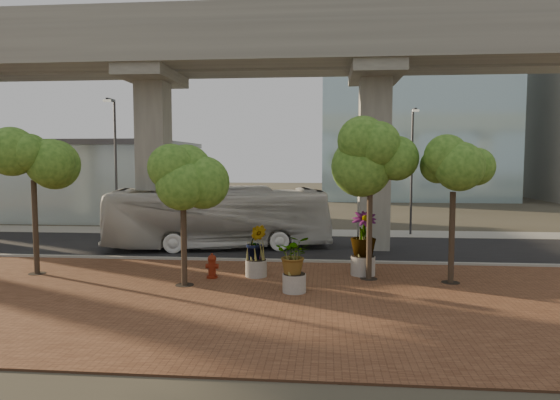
{
  "coord_description": "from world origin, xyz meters",
  "views": [
    {
      "loc": [
        3.47,
        -24.82,
        4.76
      ],
      "look_at": [
        1.12,
        0.5,
        2.73
      ],
      "focal_mm": 32.0,
      "sensor_mm": 36.0,
      "label": 1
    }
  ],
  "objects": [
    {
      "name": "planter_right",
      "position": [
        5.0,
        -4.43,
        1.64
      ],
      "size": [
        2.45,
        2.45,
        2.61
      ],
      "color": "gray",
      "rests_on": "ground"
    },
    {
      "name": "street_tree_far_east",
      "position": [
        8.27,
        -5.41,
        4.42
      ],
      "size": [
        3.01,
        3.01,
        5.76
      ],
      "color": "#453327",
      "rests_on": "ground"
    },
    {
      "name": "transit_viaduct",
      "position": [
        0.0,
        2.0,
        7.29
      ],
      "size": [
        72.0,
        5.6,
        12.4
      ],
      "color": "#98978A",
      "rests_on": "ground"
    },
    {
      "name": "station_pavilion",
      "position": [
        -20.0,
        16.0,
        3.22
      ],
      "size": [
        23.0,
        13.0,
        6.3
      ],
      "color": "#A9BDC1",
      "rests_on": "ground"
    },
    {
      "name": "street_tree_near_west",
      "position": [
        -1.83,
        -6.74,
        4.21
      ],
      "size": [
        3.05,
        3.05,
        5.57
      ],
      "color": "#453327",
      "rests_on": "ground"
    },
    {
      "name": "curb_strip",
      "position": [
        0.0,
        -2.0,
        0.08
      ],
      "size": [
        70.0,
        0.25,
        0.16
      ],
      "primitive_type": "cube",
      "color": "#9A988F",
      "rests_on": "ground"
    },
    {
      "name": "street_tree_far_west",
      "position": [
        -8.48,
        -5.43,
        4.89
      ],
      "size": [
        3.29,
        3.29,
        6.36
      ],
      "color": "#453327",
      "rests_on": "ground"
    },
    {
      "name": "planter_front",
      "position": [
        2.36,
        -7.36,
        1.31
      ],
      "size": [
        1.87,
        1.87,
        2.06
      ],
      "color": "#A5A095",
      "rests_on": "ground"
    },
    {
      "name": "streetlamp_west",
      "position": [
        -9.75,
        5.46,
        4.95
      ],
      "size": [
        0.42,
        1.23,
        8.49
      ],
      "color": "#333439",
      "rests_on": "ground"
    },
    {
      "name": "asphalt_road",
      "position": [
        0.0,
        2.0,
        0.02
      ],
      "size": [
        90.0,
        8.0,
        0.04
      ],
      "primitive_type": "cube",
      "color": "black",
      "rests_on": "ground"
    },
    {
      "name": "brick_plaza",
      "position": [
        0.0,
        -8.0,
        0.03
      ],
      "size": [
        70.0,
        13.0,
        0.06
      ],
      "primitive_type": "cube",
      "color": "brown",
      "rests_on": "ground"
    },
    {
      "name": "street_tree_near_east",
      "position": [
        5.19,
        -5.08,
        5.04
      ],
      "size": [
        3.63,
        3.63,
        6.66
      ],
      "color": "#453327",
      "rests_on": "ground"
    },
    {
      "name": "planter_left",
      "position": [
        0.67,
        -5.09,
        1.35
      ],
      "size": [
        1.93,
        1.93,
        2.12
      ],
      "color": "#9D988E",
      "rests_on": "ground"
    },
    {
      "name": "fire_hydrant",
      "position": [
        -1.05,
        -5.5,
        0.54
      ],
      "size": [
        0.5,
        0.45,
        0.99
      ],
      "color": "maroon",
      "rests_on": "ground"
    },
    {
      "name": "ground",
      "position": [
        0.0,
        0.0,
        0.0
      ],
      "size": [
        160.0,
        160.0,
        0.0
      ],
      "primitive_type": "plane",
      "color": "#333025",
      "rests_on": "ground"
    },
    {
      "name": "far_sidewalk",
      "position": [
        0.0,
        7.5,
        0.03
      ],
      "size": [
        90.0,
        3.0,
        0.06
      ],
      "primitive_type": "cube",
      "color": "#9A988F",
      "rests_on": "ground"
    },
    {
      "name": "transit_bus",
      "position": [
        -2.26,
        1.31,
        1.66
      ],
      "size": [
        12.2,
        5.18,
        3.31
      ],
      "primitive_type": "imported",
      "rotation": [
        0.0,
        0.0,
        1.78
      ],
      "color": "silver",
      "rests_on": "ground"
    },
    {
      "name": "streetlamp_east",
      "position": [
        8.85,
        7.19,
        4.61
      ],
      "size": [
        0.39,
        1.14,
        7.89
      ],
      "color": "#2B2C30",
      "rests_on": "ground"
    }
  ]
}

